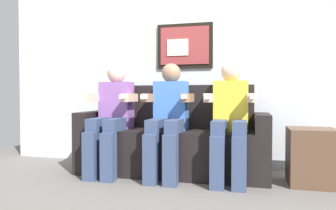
% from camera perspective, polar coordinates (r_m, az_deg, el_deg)
% --- Properties ---
extents(ground_plane, '(5.58, 5.58, 0.00)m').
position_cam_1_polar(ground_plane, '(2.99, -0.72, -13.60)').
color(ground_plane, '#66605B').
extents(back_wall_assembly, '(4.29, 0.10, 2.60)m').
position_cam_1_polar(back_wall_assembly, '(3.67, 2.40, 9.71)').
color(back_wall_assembly, silver).
rests_on(back_wall_assembly, ground_plane).
extents(couch, '(1.89, 0.58, 0.90)m').
position_cam_1_polar(couch, '(3.24, 0.77, -6.78)').
color(couch, black).
rests_on(couch, ground_plane).
extents(person_on_left, '(0.46, 0.56, 1.11)m').
position_cam_1_polar(person_on_left, '(3.24, -10.06, -1.59)').
color(person_on_left, '#8C59A5').
rests_on(person_on_left, ground_plane).
extents(person_in_middle, '(0.46, 0.56, 1.11)m').
position_cam_1_polar(person_in_middle, '(3.05, 0.04, -1.76)').
color(person_in_middle, '#3F72CC').
rests_on(person_in_middle, ground_plane).
extents(person_on_right, '(0.46, 0.56, 1.11)m').
position_cam_1_polar(person_on_right, '(2.96, 11.12, -1.90)').
color(person_on_right, yellow).
rests_on(person_on_right, ground_plane).
extents(side_table_right, '(0.40, 0.40, 0.50)m').
position_cam_1_polar(side_table_right, '(3.11, 24.45, -8.45)').
color(side_table_right, brown).
rests_on(side_table_right, ground_plane).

